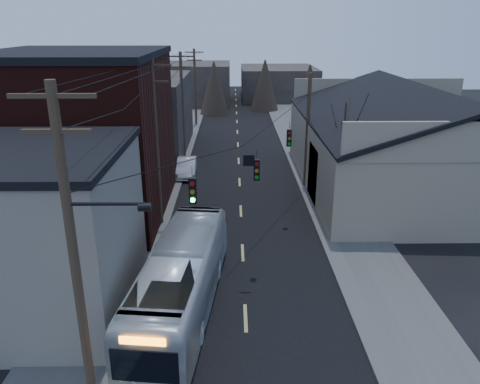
# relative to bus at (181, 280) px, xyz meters

# --- Properties ---
(road_surface) EXTENTS (9.00, 110.00, 0.02)m
(road_surface) POSITION_rel_bus_xyz_m (2.74, 21.40, -1.51)
(road_surface) COLOR black
(road_surface) RESTS_ON ground
(sidewalk_left) EXTENTS (4.00, 110.00, 0.12)m
(sidewalk_left) POSITION_rel_bus_xyz_m (-3.76, 21.40, -1.46)
(sidewalk_left) COLOR #474744
(sidewalk_left) RESTS_ON ground
(sidewalk_right) EXTENTS (4.00, 110.00, 0.12)m
(sidewalk_right) POSITION_rel_bus_xyz_m (9.24, 21.40, -1.46)
(sidewalk_right) COLOR #474744
(sidewalk_right) RESTS_ON ground
(building_clapboard) EXTENTS (8.00, 8.00, 7.00)m
(building_clapboard) POSITION_rel_bus_xyz_m (-6.26, 0.40, 1.98)
(building_clapboard) COLOR slate
(building_clapboard) RESTS_ON ground
(building_brick) EXTENTS (10.00, 12.00, 10.00)m
(building_brick) POSITION_rel_bus_xyz_m (-7.26, 11.40, 3.48)
(building_brick) COLOR black
(building_brick) RESTS_ON ground
(building_left_far) EXTENTS (9.00, 14.00, 7.00)m
(building_left_far) POSITION_rel_bus_xyz_m (-6.76, 27.40, 1.98)
(building_left_far) COLOR #312B27
(building_left_far) RESTS_ON ground
(warehouse) EXTENTS (16.16, 20.60, 7.73)m
(warehouse) POSITION_rel_bus_xyz_m (15.74, 16.40, 1.17)
(warehouse) COLOR gray
(warehouse) RESTS_ON ground
(building_far_left) EXTENTS (10.00, 12.00, 6.00)m
(building_far_left) POSITION_rel_bus_xyz_m (-3.26, 56.40, 1.48)
(building_far_left) COLOR #312B27
(building_far_left) RESTS_ON ground
(building_far_right) EXTENTS (12.00, 14.00, 5.00)m
(building_far_right) POSITION_rel_bus_xyz_m (9.74, 61.40, 0.98)
(building_far_right) COLOR #312B27
(building_far_right) RESTS_ON ground
(bare_tree) EXTENTS (0.40, 0.40, 7.20)m
(bare_tree) POSITION_rel_bus_xyz_m (9.24, 11.40, 2.08)
(bare_tree) COLOR black
(bare_tree) RESTS_ON ground
(utility_lines) EXTENTS (11.24, 45.28, 10.50)m
(utility_lines) POSITION_rel_bus_xyz_m (-0.37, 15.55, 3.43)
(utility_lines) COLOR #382B1E
(utility_lines) RESTS_ON ground
(bus) EXTENTS (3.74, 11.15, 3.05)m
(bus) POSITION_rel_bus_xyz_m (0.00, 0.00, 0.00)
(bus) COLOR silver
(bus) RESTS_ON ground
(parked_car) EXTENTS (1.66, 4.38, 1.43)m
(parked_car) POSITION_rel_bus_xyz_m (-1.56, 19.23, -0.81)
(parked_car) COLOR #B2B5BA
(parked_car) RESTS_ON ground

